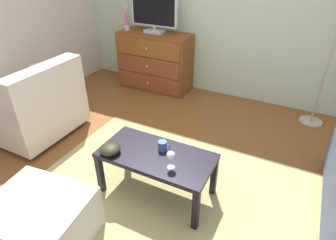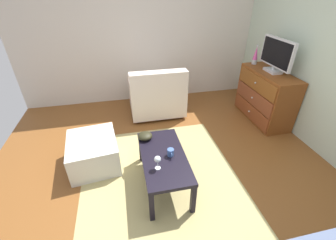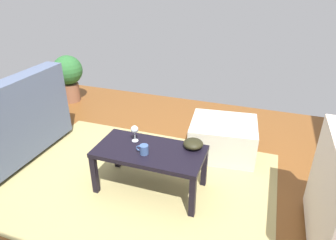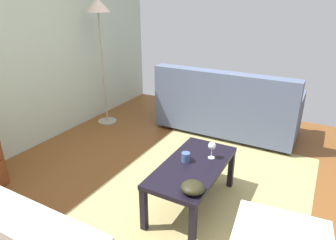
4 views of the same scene
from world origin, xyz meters
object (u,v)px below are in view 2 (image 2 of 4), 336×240
Objects in this scene: mug at (171,153)px; ottoman at (94,152)px; lava_lamp at (255,56)px; tv at (277,55)px; coffee_table at (164,159)px; wine_glass at (158,160)px; armchair at (157,95)px; bowl_decorative at (145,136)px; dresser at (265,96)px.

mug is 0.16× the size of ottoman.
ottoman is (1.04, -2.78, -0.81)m from lava_lamp.
tv is 0.73× the size of coffee_table.
lava_lamp is 2.10× the size of wine_glass.
lava_lamp is 1.85m from armchair.
bowl_decorative is 1.39m from armchair.
wine_glass is 0.25m from mug.
dresser is 2.47m from wine_glass.
coffee_table is (1.13, -2.02, -0.75)m from tv.
lava_lamp is 1.85× the size of bowl_decorative.
ottoman is (0.59, -2.82, -0.23)m from dresser.
bowl_decorative is (-0.36, -0.16, 0.10)m from coffee_table.
mug is at bearing -4.76° from armchair.
coffee_table is at bearing -105.66° from mug.
coffee_table is 5.48× the size of bowl_decorative.
armchair reaches higher than mug.
wine_glass is (1.31, -2.09, 0.12)m from dresser.
dresser is 9.55× the size of mug.
tv reaches higher than dresser.
mug reaches higher than coffee_table.
lava_lamp is 2.73m from wine_glass.
bowl_decorative is 0.74m from ottoman.
lava_lamp is 2.51m from mug.
dresser is at bearing 109.56° from bowl_decorative.
bowl_decorative is (0.77, -2.15, 0.04)m from dresser.
mug is at bearing 133.14° from wine_glass.
dresser reaches higher than mug.
coffee_table is at bearing 57.46° from ottoman.
mug is at bearing 32.01° from bowl_decorative.
lava_lamp is 0.35× the size of armchair.
mug is at bearing -49.75° from lava_lamp.
lava_lamp is 3.07m from ottoman.
tv reaches higher than wine_glass.
armchair reaches higher than ottoman.
armchair reaches higher than coffee_table.
tv reaches higher than ottoman.
armchair is (-1.34, 0.38, -0.11)m from bowl_decorative.
bowl_decorative is at bearing -147.99° from mug.
wine_glass is at bearing -58.18° from tv.
armchair is (-0.56, -1.80, -0.77)m from tv.
tv is 0.46m from lava_lamp.
mug reaches higher than ottoman.
lava_lamp reaches higher than bowl_decorative.
bowl_decorative is (-0.38, -0.24, -0.00)m from mug.
bowl_decorative is at bearing -60.18° from lava_lamp.
lava_lamp is 2.89× the size of mug.
mug is 1.72m from armchair.
dresser is 3.30× the size of lava_lamp.
tv is at bearing 101.93° from ottoman.
dresser is at bearing 121.97° from wine_glass.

